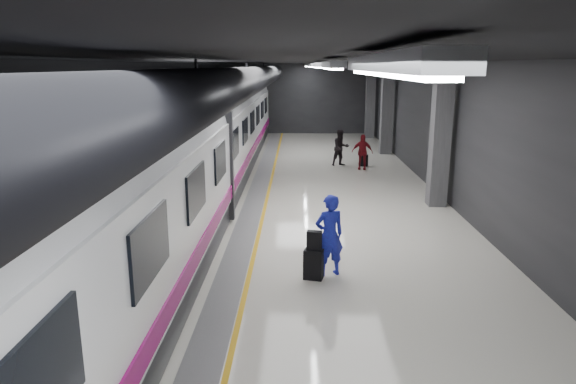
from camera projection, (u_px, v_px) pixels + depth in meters
ground at (295, 223)px, 14.73m from camera, size 40.00×40.00×0.00m
platform_hall at (285, 96)px, 14.81m from camera, size 10.02×40.02×4.51m
train at (178, 151)px, 14.29m from camera, size 3.05×38.00×4.05m
traveler_main at (329, 235)px, 10.85m from camera, size 0.76×0.63×1.78m
suitcase_main at (313, 264)px, 10.77m from camera, size 0.44×0.34×0.65m
shoulder_bag at (314, 241)px, 10.65m from camera, size 0.33×0.22×0.41m
traveler_far_a at (341, 148)px, 22.90m from camera, size 0.97×0.88×1.64m
traveler_far_b at (362, 152)px, 22.12m from camera, size 0.94×0.50×1.52m
suitcase_far at (364, 160)px, 22.96m from camera, size 0.39×0.31×0.51m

